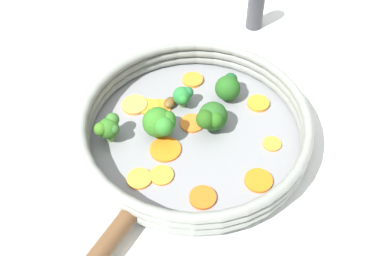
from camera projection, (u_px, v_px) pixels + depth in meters
name	position (u px, v px, depth m)	size (l,w,h in m)	color
ground_plane	(192.00, 139.00, 0.72)	(4.00, 4.00, 0.00)	white
skillet	(192.00, 137.00, 0.72)	(0.34, 0.34, 0.01)	gray
skillet_rim_wall	(192.00, 125.00, 0.69)	(0.36, 0.36, 0.05)	gray
skillet_rivet_left	(110.00, 197.00, 0.63)	(0.01, 0.01, 0.01)	gray
skillet_rivet_right	(156.00, 222.00, 0.61)	(0.01, 0.01, 0.01)	gray
carrot_slice_0	(199.00, 197.00, 0.63)	(0.04, 0.04, 0.00)	orange
carrot_slice_1	(255.00, 103.00, 0.75)	(0.04, 0.04, 0.01)	orange
carrot_slice_2	(136.00, 179.00, 0.65)	(0.04, 0.04, 0.00)	orange
carrot_slice_3	(132.00, 105.00, 0.75)	(0.04, 0.04, 0.01)	#F39542
carrot_slice_4	(145.00, 107.00, 0.75)	(0.04, 0.04, 0.00)	orange
carrot_slice_5	(156.00, 108.00, 0.75)	(0.04, 0.04, 0.00)	orange
carrot_slice_6	(255.00, 180.00, 0.65)	(0.04, 0.04, 0.00)	orange
carrot_slice_7	(158.00, 175.00, 0.66)	(0.04, 0.04, 0.00)	orange
carrot_slice_8	(189.00, 123.00, 0.72)	(0.04, 0.04, 0.00)	orange
carrot_slice_9	(162.00, 149.00, 0.69)	(0.05, 0.05, 0.00)	orange
carrot_slice_10	(190.00, 80.00, 0.79)	(0.04, 0.04, 0.01)	orange
carrot_slice_11	(269.00, 144.00, 0.70)	(0.03, 0.03, 0.00)	orange
broccoli_floret_0	(209.00, 117.00, 0.70)	(0.05, 0.05, 0.05)	#749955
broccoli_floret_1	(225.00, 87.00, 0.75)	(0.05, 0.04, 0.05)	#7CAE6F
broccoli_floret_2	(105.00, 128.00, 0.68)	(0.04, 0.04, 0.04)	#6B8F4A
broccoli_floret_3	(157.00, 123.00, 0.69)	(0.05, 0.05, 0.05)	#6E9A55
broccoli_floret_4	(180.00, 96.00, 0.74)	(0.03, 0.03, 0.04)	#62854D
mushroom_piece_0	(167.00, 103.00, 0.75)	(0.02, 0.02, 0.01)	brown
salt_shaker	(254.00, 4.00, 0.87)	(0.03, 0.03, 0.11)	#333338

